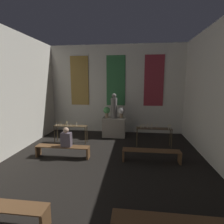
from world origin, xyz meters
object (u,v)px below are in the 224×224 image
(candle_rack_right, at_px, (154,131))
(person_seated, at_px, (66,138))
(altar, at_px, (114,127))
(statue, at_px, (114,107))
(pew_back_left, at_px, (63,149))
(flower_vase_right, at_px, (121,111))
(candle_rack_left, at_px, (70,128))
(flower_vase_left, at_px, (107,111))
(pew_back_right, at_px, (151,153))

(candle_rack_right, bearing_deg, person_seated, -154.59)
(altar, height_order, candle_rack_right, candle_rack_right)
(statue, bearing_deg, pew_back_left, -120.55)
(altar, height_order, flower_vase_right, flower_vase_right)
(altar, xyz_separation_m, candle_rack_left, (-1.87, -1.14, 0.20))
(flower_vase_left, bearing_deg, candle_rack_right, -27.21)
(candle_rack_left, distance_m, pew_back_right, 3.82)
(altar, bearing_deg, statue, 0.00)
(flower_vase_left, bearing_deg, pew_back_left, -114.49)
(altar, bearing_deg, pew_back_left, -120.55)
(altar, xyz_separation_m, statue, (0.00, 0.00, 1.05))
(candle_rack_left, height_order, pew_back_right, candle_rack_left)
(flower_vase_right, bearing_deg, candle_rack_right, -37.44)
(candle_rack_right, bearing_deg, statue, 148.40)
(flower_vase_left, bearing_deg, flower_vase_right, 0.00)
(altar, distance_m, pew_back_left, 3.15)
(flower_vase_right, bearing_deg, flower_vase_left, 180.00)
(statue, bearing_deg, flower_vase_left, 180.00)
(statue, relative_size, person_seated, 1.72)
(flower_vase_left, bearing_deg, person_seated, -111.62)
(statue, relative_size, pew_back_right, 0.62)
(candle_rack_right, bearing_deg, flower_vase_left, 152.79)
(altar, height_order, pew_back_left, altar)
(pew_back_right, bearing_deg, candle_rack_left, 155.67)
(candle_rack_right, bearing_deg, pew_back_left, -155.63)
(flower_vase_right, bearing_deg, altar, 180.00)
(altar, xyz_separation_m, flower_vase_right, (0.36, 0.00, 0.83))
(pew_back_left, bearing_deg, pew_back_right, 0.00)
(statue, distance_m, flower_vase_right, 0.43)
(flower_vase_right, relative_size, pew_back_left, 0.28)
(altar, xyz_separation_m, person_seated, (-1.44, -2.71, 0.25))
(statue, relative_size, candle_rack_left, 0.82)
(statue, xyz_separation_m, candle_rack_left, (-1.87, -1.14, -0.84))
(statue, bearing_deg, altar, 0.00)
(candle_rack_right, bearing_deg, pew_back_right, -99.38)
(statue, distance_m, person_seated, 3.17)
(statue, xyz_separation_m, candle_rack_right, (1.86, -1.14, -0.84))
(statue, bearing_deg, person_seated, -117.98)
(candle_rack_left, xyz_separation_m, pew_back_left, (0.27, -1.57, -0.38))
(flower_vase_right, height_order, candle_rack_right, flower_vase_right)
(candle_rack_right, height_order, pew_back_left, candle_rack_right)
(statue, height_order, candle_rack_left, statue)
(altar, xyz_separation_m, pew_back_right, (1.60, -2.71, -0.18))
(flower_vase_right, relative_size, candle_rack_left, 0.37)
(altar, xyz_separation_m, candle_rack_right, (1.86, -1.14, 0.20))
(statue, height_order, person_seated, statue)
(flower_vase_right, distance_m, candle_rack_left, 2.58)
(flower_vase_right, distance_m, pew_back_right, 3.14)
(flower_vase_left, distance_m, candle_rack_left, 1.99)
(flower_vase_right, bearing_deg, person_seated, -123.66)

